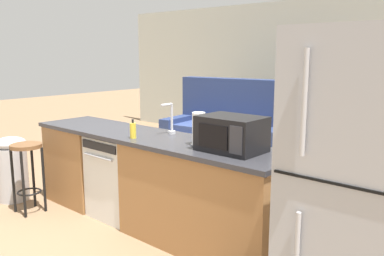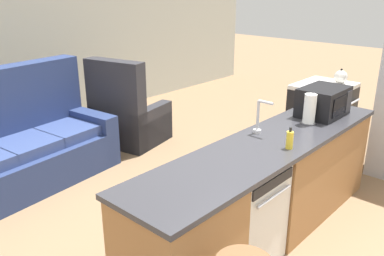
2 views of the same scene
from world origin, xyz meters
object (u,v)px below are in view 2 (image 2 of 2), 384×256
object	(u,v)px
stove_range	(321,117)
armchair	(127,119)
kettle	(341,77)
paper_towel_roll	(310,109)
dishwasher	(238,212)
soap_bottle	(290,140)
microwave	(323,102)
couch	(18,149)

from	to	relation	value
stove_range	armchair	xyz separation A→B (m)	(-1.60, 2.07, -0.10)
stove_range	kettle	bearing A→B (deg)	-36.68
kettle	paper_towel_roll	bearing A→B (deg)	-165.64
dishwasher	soap_bottle	size ratio (longest dim) A/B	4.77
soap_bottle	armchair	bearing A→B (deg)	77.65
microwave	paper_towel_roll	size ratio (longest dim) A/B	1.77
stove_range	couch	size ratio (longest dim) A/B	0.43
paper_towel_roll	kettle	xyz separation A→B (m)	(1.73, 0.44, -0.05)
paper_towel_roll	couch	world-z (taller)	couch
dishwasher	armchair	distance (m)	2.81
dishwasher	kettle	distance (m)	2.86
soap_bottle	couch	distance (m)	3.01
kettle	armchair	distance (m)	2.89
microwave	couch	size ratio (longest dim) A/B	0.24
paper_towel_roll	stove_range	bearing A→B (deg)	20.00
paper_towel_roll	soap_bottle	distance (m)	0.67
microwave	stove_range	bearing A→B (deg)	23.88
paper_towel_roll	kettle	size ratio (longest dim) A/B	1.38
paper_towel_roll	kettle	bearing A→B (deg)	14.36
paper_towel_roll	kettle	distance (m)	1.79
dishwasher	paper_towel_roll	size ratio (longest dim) A/B	2.98
paper_towel_roll	soap_bottle	world-z (taller)	paper_towel_roll
paper_towel_roll	couch	bearing A→B (deg)	120.95
soap_bottle	kettle	world-z (taller)	kettle
dishwasher	couch	xyz separation A→B (m)	(-0.54, 2.61, -0.03)
paper_towel_roll	armchair	distance (m)	2.73
paper_towel_roll	microwave	bearing A→B (deg)	3.54
soap_bottle	armchair	xyz separation A→B (m)	(0.62, 2.81, -0.62)
microwave	soap_bottle	xyz separation A→B (m)	(-0.97, -0.19, -0.07)
soap_bottle	paper_towel_roll	bearing A→B (deg)	14.49
couch	paper_towel_roll	bearing A→B (deg)	-59.05
stove_range	soap_bottle	bearing A→B (deg)	-161.58
armchair	microwave	bearing A→B (deg)	-82.30
stove_range	soap_bottle	world-z (taller)	soap_bottle
paper_towel_roll	armchair	xyz separation A→B (m)	(-0.03, 2.64, -0.69)
microwave	paper_towel_roll	distance (m)	0.32
soap_bottle	armchair	distance (m)	2.94
stove_range	couch	xyz separation A→B (m)	(-3.14, 2.06, -0.06)
paper_towel_roll	dishwasher	bearing A→B (deg)	178.82
stove_range	soap_bottle	size ratio (longest dim) A/B	5.11
soap_bottle	armchair	world-z (taller)	armchair
stove_range	microwave	xyz separation A→B (m)	(-1.24, -0.55, 0.59)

